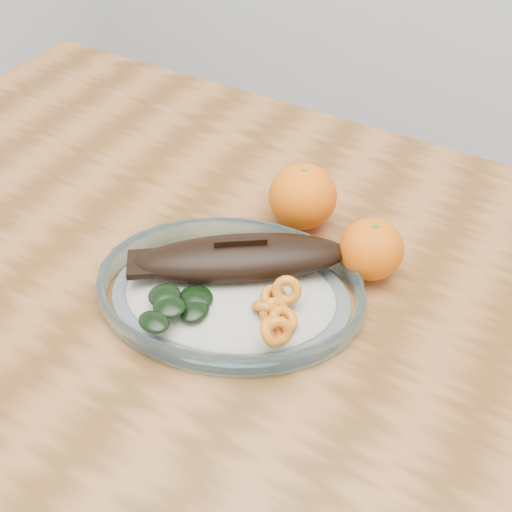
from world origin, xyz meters
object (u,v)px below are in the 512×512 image
object	(u,v)px
dining_table	(225,333)
plated_meal	(231,288)
orange_left	(303,196)
orange_right	(371,249)

from	to	relation	value
dining_table	plated_meal	bearing A→B (deg)	-39.84
orange_left	plated_meal	bearing A→B (deg)	-93.66
plated_meal	orange_right	xyz separation A→B (m)	(0.12, 0.12, 0.02)
dining_table	orange_right	size ratio (longest dim) A/B	15.98
dining_table	plated_meal	world-z (taller)	plated_meal
orange_right	orange_left	bearing A→B (deg)	158.56
orange_left	orange_right	world-z (taller)	orange_left
dining_table	orange_right	world-z (taller)	orange_right
plated_meal	orange_left	world-z (taller)	orange_left
dining_table	plated_meal	distance (m)	0.12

